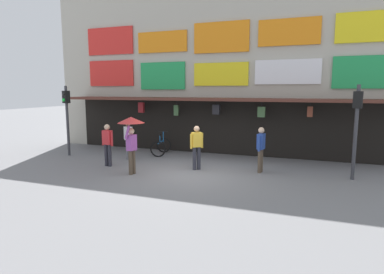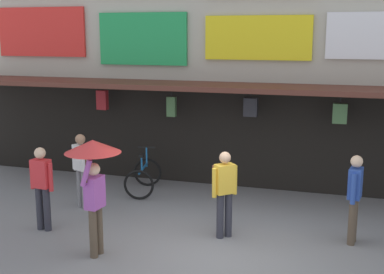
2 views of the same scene
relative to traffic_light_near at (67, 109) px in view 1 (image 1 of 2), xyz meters
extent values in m
plane|color=slate|center=(6.49, -1.18, -2.14)|extent=(80.00, 80.00, 0.00)
cube|color=#B2AD9E|center=(6.49, 3.42, 1.86)|extent=(18.00, 1.20, 8.00)
cube|color=#592D23|center=(6.49, 2.12, 0.46)|extent=(15.30, 1.40, 0.12)
cube|color=red|center=(0.59, 2.77, 3.36)|extent=(2.65, 0.08, 1.36)
cube|color=orange|center=(3.54, 2.77, 3.18)|extent=(2.58, 0.08, 0.99)
cube|color=orange|center=(6.49, 2.77, 3.24)|extent=(2.57, 0.08, 1.36)
cube|color=orange|center=(9.44, 2.77, 3.30)|extent=(2.56, 0.08, 1.11)
cube|color=yellow|center=(12.40, 2.77, 3.32)|extent=(2.34, 0.08, 1.18)
cube|color=red|center=(0.59, 2.77, 1.73)|extent=(2.61, 0.08, 1.31)
cube|color=green|center=(3.54, 2.77, 1.55)|extent=(2.37, 0.08, 1.32)
cube|color=yellow|center=(6.49, 2.77, 1.59)|extent=(2.57, 0.08, 1.05)
cube|color=white|center=(9.44, 2.77, 1.64)|extent=(2.75, 0.08, 1.05)
cube|color=green|center=(12.40, 2.77, 1.58)|extent=(2.35, 0.08, 1.29)
cylinder|color=black|center=(2.59, 2.29, 0.33)|extent=(0.02, 0.02, 0.14)
cube|color=maroon|center=(2.59, 2.29, 0.01)|extent=(0.27, 0.16, 0.50)
cylinder|color=black|center=(4.47, 2.29, 0.28)|extent=(0.02, 0.02, 0.24)
cube|color=#477042|center=(4.47, 2.29, -0.08)|extent=(0.22, 0.13, 0.49)
cylinder|color=black|center=(6.47, 2.18, 0.31)|extent=(0.02, 0.02, 0.18)
cube|color=#232328|center=(6.47, 2.18, 0.00)|extent=(0.32, 0.19, 0.43)
cylinder|color=black|center=(8.48, 2.24, 0.28)|extent=(0.02, 0.02, 0.24)
cube|color=#477042|center=(8.48, 2.24, -0.06)|extent=(0.31, 0.19, 0.45)
cylinder|color=black|center=(10.45, 2.19, 0.30)|extent=(0.02, 0.02, 0.20)
cube|color=brown|center=(10.45, 2.19, -0.01)|extent=(0.21, 0.13, 0.42)
cube|color=black|center=(6.49, 2.80, -0.89)|extent=(15.30, 0.04, 2.50)
cylinder|color=#38383D|center=(0.00, 0.01, -0.54)|extent=(0.12, 0.12, 3.20)
cube|color=black|center=(0.00, 0.01, 0.56)|extent=(0.34, 0.31, 0.56)
sphere|color=black|center=(-0.03, -0.12, 0.69)|extent=(0.15, 0.15, 0.15)
sphere|color=#19DB3D|center=(-0.03, -0.12, 0.43)|extent=(0.15, 0.15, 0.15)
cylinder|color=#38383D|center=(11.93, 0.01, -0.54)|extent=(0.12, 0.12, 3.20)
cube|color=black|center=(11.93, 0.01, 0.56)|extent=(0.33, 0.30, 0.56)
sphere|color=red|center=(11.96, 0.14, 0.69)|extent=(0.15, 0.15, 0.15)
sphere|color=black|center=(11.96, 0.14, 0.43)|extent=(0.15, 0.15, 0.15)
torus|color=black|center=(3.85, 2.15, -1.78)|extent=(0.72, 0.20, 0.72)
torus|color=black|center=(4.06, 1.07, -1.78)|extent=(0.72, 0.20, 0.72)
cylinder|color=#1E66A8|center=(3.96, 1.61, -1.53)|extent=(0.24, 0.98, 0.05)
cylinder|color=#1E66A8|center=(3.99, 1.45, -1.36)|extent=(0.04, 0.04, 0.35)
cube|color=black|center=(3.99, 1.45, -1.17)|extent=(0.14, 0.22, 0.06)
cylinder|color=#1E66A8|center=(3.87, 2.07, -1.36)|extent=(0.04, 0.04, 0.50)
cylinder|color=black|center=(3.87, 2.07, -1.11)|extent=(0.44, 0.12, 0.04)
cylinder|color=#2D2D38|center=(3.07, -1.21, -1.70)|extent=(0.14, 0.14, 0.88)
cylinder|color=#2D2D38|center=(2.89, -1.19, -1.70)|extent=(0.14, 0.14, 0.88)
cube|color=red|center=(2.98, -1.20, -0.98)|extent=(0.38, 0.25, 0.56)
sphere|color=beige|center=(2.98, -1.20, -0.57)|extent=(0.22, 0.22, 0.22)
cylinder|color=red|center=(3.20, -1.22, -1.03)|extent=(0.09, 0.09, 0.56)
cylinder|color=red|center=(2.76, -1.18, -1.03)|extent=(0.09, 0.09, 0.56)
cylinder|color=brown|center=(4.54, -1.88, -1.70)|extent=(0.14, 0.14, 0.88)
cylinder|color=brown|center=(4.53, -2.06, -1.70)|extent=(0.14, 0.14, 0.88)
cube|color=#9E4CA8|center=(4.53, -1.97, -0.98)|extent=(0.26, 0.38, 0.56)
sphere|color=beige|center=(4.53, -1.97, -0.57)|extent=(0.22, 0.22, 0.22)
cylinder|color=#9E4CA8|center=(4.56, -1.75, -1.03)|extent=(0.09, 0.09, 0.56)
cylinder|color=#9E4CA8|center=(4.51, -2.18, -0.58)|extent=(0.23, 0.09, 0.48)
cylinder|color=#4C3823|center=(4.51, -2.18, -0.47)|extent=(0.02, 0.02, 0.55)
cone|color=red|center=(4.53, -1.97, -0.17)|extent=(0.96, 0.96, 0.22)
cylinder|color=gray|center=(3.16, 0.16, -1.70)|extent=(0.14, 0.14, 0.88)
cylinder|color=gray|center=(3.00, 0.24, -1.70)|extent=(0.14, 0.14, 0.88)
cube|color=white|center=(3.08, 0.20, -0.98)|extent=(0.42, 0.35, 0.56)
sphere|color=#A87A5B|center=(3.08, 0.20, -0.57)|extent=(0.22, 0.22, 0.22)
cylinder|color=white|center=(3.28, 0.10, -1.03)|extent=(0.09, 0.09, 0.56)
cylinder|color=white|center=(2.88, 0.29, -1.03)|extent=(0.09, 0.09, 0.56)
cylinder|color=#2D2D38|center=(6.56, -0.46, -1.70)|extent=(0.14, 0.14, 0.88)
cylinder|color=#2D2D38|center=(6.43, -0.58, -1.70)|extent=(0.14, 0.14, 0.88)
cube|color=gold|center=(6.49, -0.52, -0.98)|extent=(0.41, 0.41, 0.56)
sphere|color=tan|center=(6.49, -0.52, -0.57)|extent=(0.22, 0.22, 0.22)
cylinder|color=gold|center=(6.65, -0.37, -1.03)|extent=(0.09, 0.09, 0.56)
cylinder|color=gold|center=(6.33, -0.67, -1.03)|extent=(0.09, 0.09, 0.56)
cube|color=brown|center=(6.38, -0.40, -0.96)|extent=(0.31, 0.31, 0.40)
cylinder|color=brown|center=(8.82, -0.20, -1.70)|extent=(0.14, 0.14, 0.88)
cylinder|color=brown|center=(8.85, -0.02, -1.70)|extent=(0.14, 0.14, 0.88)
cube|color=#28479E|center=(8.84, -0.11, -0.98)|extent=(0.27, 0.39, 0.56)
sphere|color=beige|center=(8.84, -0.11, -0.57)|extent=(0.22, 0.22, 0.22)
cylinder|color=#28479E|center=(8.80, -0.33, -1.03)|extent=(0.09, 0.09, 0.56)
cylinder|color=#28479E|center=(8.87, 0.11, -1.03)|extent=(0.09, 0.09, 0.56)
camera|label=1|loc=(10.55, -11.98, 0.89)|focal=30.49mm
camera|label=2|loc=(8.55, -9.47, 1.71)|focal=47.48mm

